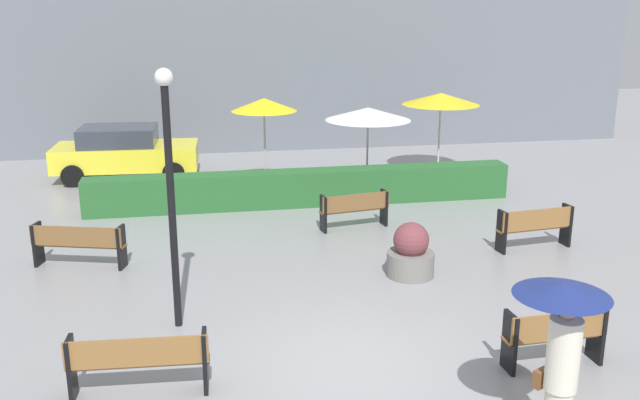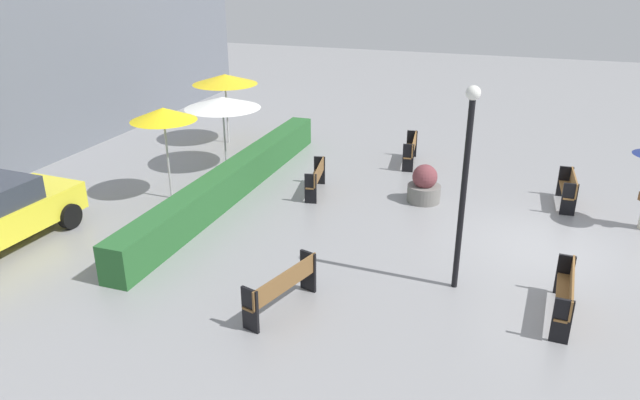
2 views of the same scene
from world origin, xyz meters
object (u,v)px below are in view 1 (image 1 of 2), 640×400
object	(u,v)px
bench_near_right	(556,334)
bench_far_right	(536,225)
bench_back_row	(355,208)
patio_umbrella_white	(368,114)
parked_car	(125,152)
bench_far_left	(78,242)
pedestrian_with_umbrella	(561,339)
lamp_post	(170,175)
bench_near_left	(138,360)
patio_umbrella_yellow_far	(441,99)
planter_pot	(411,253)
patio_umbrella_yellow	(264,105)

from	to	relation	value
bench_near_right	bench_far_right	world-z (taller)	bench_far_right
bench_back_row	patio_umbrella_white	bearing A→B (deg)	71.56
bench_back_row	patio_umbrella_white	xyz separation A→B (m)	(1.18, 3.53, 1.63)
bench_back_row	parked_car	size ratio (longest dim) A/B	0.39
bench_far_left	bench_back_row	size ratio (longest dim) A/B	1.12
bench_far_left	pedestrian_with_umbrella	bearing A→B (deg)	-48.29
bench_far_left	lamp_post	distance (m)	4.16
bench_near_left	lamp_post	size ratio (longest dim) A/B	0.45
bench_back_row	pedestrian_with_umbrella	world-z (taller)	pedestrian_with_umbrella
pedestrian_with_umbrella	patio_umbrella_yellow_far	world-z (taller)	patio_umbrella_yellow_far
bench_near_left	pedestrian_with_umbrella	distance (m)	5.39
parked_car	bench_far_left	bearing A→B (deg)	-92.32
bench_near_left	patio_umbrella_white	distance (m)	11.66
parked_car	lamp_post	bearing A→B (deg)	-80.91
pedestrian_with_umbrella	planter_pot	distance (m)	5.64
bench_near_right	patio_umbrella_yellow_far	distance (m)	11.96
bench_back_row	lamp_post	xyz separation A→B (m)	(-4.01, -4.45, 2.04)
bench_back_row	bench_near_right	bearing A→B (deg)	-78.49
bench_back_row	pedestrian_with_umbrella	distance (m)	8.65
bench_far_left	lamp_post	world-z (taller)	lamp_post
lamp_post	bench_far_left	bearing A→B (deg)	123.10
bench_far_right	planter_pot	distance (m)	3.23
lamp_post	planter_pot	bearing A→B (deg)	17.74
bench_far_right	pedestrian_with_umbrella	size ratio (longest dim) A/B	0.83
parked_car	pedestrian_with_umbrella	bearing A→B (deg)	-67.38
patio_umbrella_yellow	parked_car	world-z (taller)	patio_umbrella_yellow
bench_far_left	planter_pot	xyz separation A→B (m)	(6.40, -1.62, -0.06)
bench_far_right	lamp_post	world-z (taller)	lamp_post
lamp_post	bench_near_right	bearing A→B (deg)	-23.69
bench_far_left	bench_near_left	size ratio (longest dim) A/B	0.99
bench_near_left	patio_umbrella_yellow_far	distance (m)	14.10
bench_far_left	lamp_post	bearing A→B (deg)	-56.90
patio_umbrella_yellow	patio_umbrella_white	bearing A→B (deg)	-5.00
bench_near_left	bench_near_right	world-z (taller)	bench_near_right
bench_near_left	bench_back_row	size ratio (longest dim) A/B	1.13
lamp_post	bench_far_right	bearing A→B (deg)	17.56
pedestrian_with_umbrella	patio_umbrella_yellow_far	bearing A→B (deg)	76.02
bench_near_right	lamp_post	size ratio (longest dim) A/B	0.36
bench_back_row	patio_umbrella_yellow_far	xyz separation A→B (m)	(3.74, 4.76, 1.82)
lamp_post	patio_umbrella_white	distance (m)	9.53
planter_pot	parked_car	world-z (taller)	parked_car
bench_far_left	pedestrian_with_umbrella	size ratio (longest dim) A/B	0.90
pedestrian_with_umbrella	patio_umbrella_white	world-z (taller)	patio_umbrella_white
bench_near_left	bench_back_row	world-z (taller)	bench_near_left
pedestrian_with_umbrella	planter_pot	bearing A→B (deg)	90.05
bench_back_row	patio_umbrella_yellow_far	size ratio (longest dim) A/B	0.67
bench_near_right	bench_back_row	xyz separation A→B (m)	(-1.39, 6.82, -0.01)
bench_near_right	patio_umbrella_yellow_far	xyz separation A→B (m)	(2.35, 11.59, 1.81)
bench_far_left	bench_back_row	bearing A→B (deg)	13.28
bench_back_row	bench_far_right	world-z (taller)	bench_far_right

